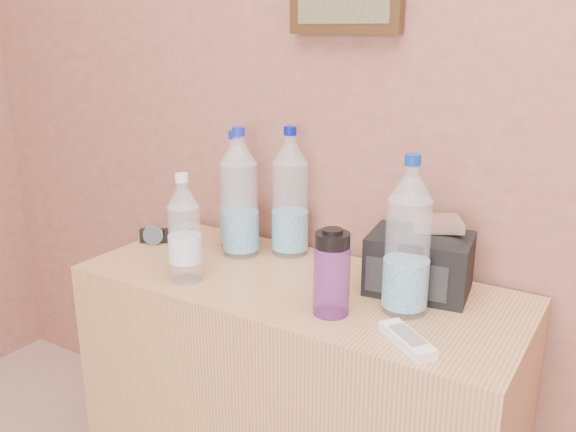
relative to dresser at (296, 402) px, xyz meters
The scene contains 11 objects.
dresser is the anchor object (origin of this frame).
pet_large_a 0.58m from the dresser, 154.84° to the left, with size 0.09×0.09×0.33m.
pet_large_b 0.56m from the dresser, 159.76° to the left, with size 0.10×0.10×0.35m.
pet_large_c 0.54m from the dresser, 126.29° to the left, with size 0.10×0.10×0.35m.
pet_large_d 0.58m from the dresser, ahead, with size 0.10×0.10×0.35m.
pet_small 0.54m from the dresser, 150.85° to the right, with size 0.08×0.08×0.27m.
nalgene_bottle 0.48m from the dresser, 35.22° to the right, with size 0.08×0.08×0.19m.
sunglasses 0.60m from the dresser, behind, with size 0.16×0.06×0.04m, color black, non-canonical shape.
ac_remote 0.52m from the dresser, 23.60° to the right, with size 0.15×0.05×0.02m, color silver.
toiletry_bag 0.52m from the dresser, 21.26° to the left, with size 0.23×0.17×0.16m, color black, non-canonical shape.
foil_packet 0.61m from the dresser, 21.69° to the left, with size 0.11×0.09×0.02m, color white.
Camera 1 is at (0.16, 0.56, 1.29)m, focal length 38.00 mm.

